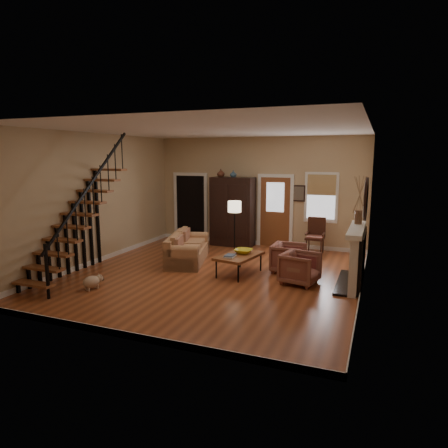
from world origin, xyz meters
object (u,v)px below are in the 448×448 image
at_px(coffee_table, 239,264).
at_px(floor_lamp, 234,230).
at_px(armoire, 233,212).
at_px(armchair_left, 300,268).
at_px(armchair_right, 289,258).
at_px(side_chair, 315,236).
at_px(sofa, 188,248).

xyz_separation_m(coffee_table, floor_lamp, (-0.63, 1.40, 0.54)).
xyz_separation_m(armoire, armchair_left, (2.68, -3.03, -0.71)).
bearing_deg(armoire, armchair_right, -45.00).
bearing_deg(side_chair, armchair_left, -87.43).
relative_size(coffee_table, armchair_right, 1.63).
relative_size(armchair_left, side_chair, 0.74).
bearing_deg(side_chair, floor_lamp, -147.31).
xyz_separation_m(armoire, sofa, (-0.39, -2.31, -0.69)).
relative_size(armoire, floor_lamp, 1.36).
xyz_separation_m(sofa, coffee_table, (1.61, -0.55, -0.13)).
bearing_deg(sofa, armchair_left, -29.34).
bearing_deg(side_chair, coffee_table, -116.46).
bearing_deg(armoire, coffee_table, -66.82).
distance_m(armoire, side_chair, 2.61).
distance_m(floor_lamp, side_chair, 2.34).
bearing_deg(armchair_left, floor_lamp, 63.46).
bearing_deg(floor_lamp, side_chair, 32.69).
bearing_deg(floor_lamp, armchair_left, -37.02).
bearing_deg(armchair_right, coffee_table, 121.07).
height_order(coffee_table, armchair_left, armchair_left).
height_order(armoire, sofa, armoire).
bearing_deg(armchair_right, armchair_left, -150.94).
bearing_deg(coffee_table, floor_lamp, 114.29).
bearing_deg(floor_lamp, coffee_table, -65.71).
relative_size(armoire, sofa, 1.08).
relative_size(coffee_table, floor_lamp, 0.80).
xyz_separation_m(coffee_table, armchair_right, (1.03, 0.61, 0.11)).
relative_size(coffee_table, side_chair, 1.21).
relative_size(armoire, armchair_left, 2.78).
bearing_deg(coffee_table, armoire, 113.18).
xyz_separation_m(armchair_left, armchair_right, (-0.43, 0.78, 0.00)).
bearing_deg(armchair_left, armoire, 51.95).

